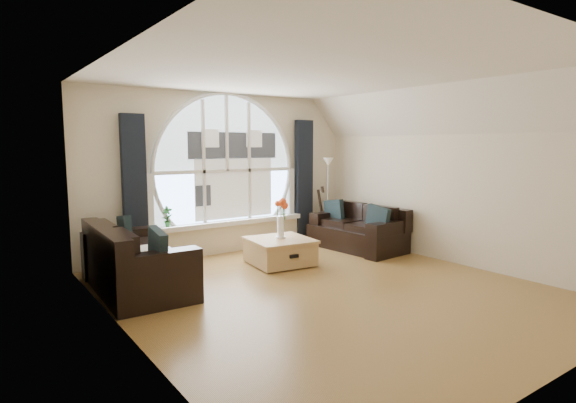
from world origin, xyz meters
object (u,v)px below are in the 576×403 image
(sofa_right, at_px, (356,227))
(potted_plant, at_px, (167,216))
(coffee_chest, at_px, (280,250))
(floor_lamp, at_px, (328,200))
(vase_flowers, at_px, (281,213))
(sofa_left, at_px, (137,259))
(guitar, at_px, (319,213))

(sofa_right, relative_size, potted_plant, 5.11)
(coffee_chest, relative_size, floor_lamp, 0.57)
(sofa_right, distance_m, vase_flowers, 1.73)
(coffee_chest, bearing_deg, vase_flowers, 45.08)
(sofa_right, height_order, floor_lamp, floor_lamp)
(sofa_left, relative_size, potted_plant, 5.69)
(vase_flowers, bearing_deg, sofa_right, 2.65)
(guitar, bearing_deg, floor_lamp, -67.22)
(floor_lamp, bearing_deg, guitar, 124.57)
(vase_flowers, bearing_deg, sofa_left, -179.45)
(vase_flowers, bearing_deg, potted_plant, 138.82)
(coffee_chest, bearing_deg, potted_plant, 144.38)
(guitar, xyz_separation_m, potted_plant, (-2.96, 0.16, 0.19))
(floor_lamp, height_order, guitar, floor_lamp)
(sofa_right, xyz_separation_m, vase_flowers, (-1.69, -0.08, 0.39))
(sofa_left, bearing_deg, floor_lamp, 14.87)
(sofa_left, distance_m, potted_plant, 1.53)
(guitar, distance_m, potted_plant, 2.97)
(sofa_left, bearing_deg, sofa_right, 3.31)
(sofa_left, xyz_separation_m, sofa_right, (3.92, 0.10, 0.00))
(sofa_right, bearing_deg, floor_lamp, 84.22)
(vase_flowers, relative_size, potted_plant, 2.10)
(guitar, bearing_deg, sofa_left, -176.37)
(sofa_right, xyz_separation_m, guitar, (-0.09, 0.96, 0.13))
(vase_flowers, relative_size, floor_lamp, 0.44)
(coffee_chest, xyz_separation_m, guitar, (1.63, 1.06, 0.31))
(vase_flowers, xyz_separation_m, potted_plant, (-1.36, 1.19, -0.08))
(coffee_chest, height_order, floor_lamp, floor_lamp)
(potted_plant, bearing_deg, sofa_right, -20.06)
(vase_flowers, xyz_separation_m, guitar, (1.60, 1.04, -0.26))
(sofa_left, relative_size, floor_lamp, 1.18)
(sofa_left, xyz_separation_m, guitar, (3.83, 1.06, 0.13))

